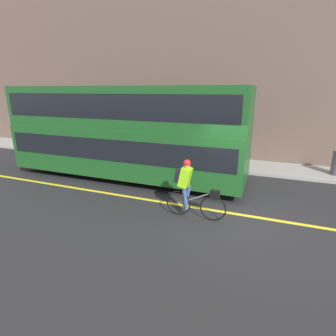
{
  "coord_description": "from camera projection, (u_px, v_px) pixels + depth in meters",
  "views": [
    {
      "loc": [
        0.56,
        -7.12,
        3.49
      ],
      "look_at": [
        -2.4,
        0.54,
        1.01
      ],
      "focal_mm": 28.0,
      "sensor_mm": 36.0,
      "label": 1
    }
  ],
  "objects": [
    {
      "name": "sidewalk_curb",
      "position": [
        252.0,
        167.0,
        12.07
      ],
      "size": [
        60.0,
        2.2,
        0.11
      ],
      "color": "gray",
      "rests_on": "ground_plane"
    },
    {
      "name": "cyclist_on_bike",
      "position": [
        190.0,
        187.0,
        7.24
      ],
      "size": [
        1.73,
        0.32,
        1.67
      ],
      "color": "black",
      "rests_on": "ground_plane"
    },
    {
      "name": "ground_plane",
      "position": [
        239.0,
        215.0,
        7.56
      ],
      "size": [
        80.0,
        80.0,
        0.0
      ],
      "primitive_type": "plane",
      "color": "#232326"
    },
    {
      "name": "road_center_line",
      "position": [
        239.0,
        214.0,
        7.6
      ],
      "size": [
        50.0,
        0.14,
        0.01
      ],
      "primitive_type": "cube",
      "color": "yellow",
      "rests_on": "ground_plane"
    },
    {
      "name": "building_facade",
      "position": [
        264.0,
        60.0,
        11.83
      ],
      "size": [
        60.0,
        0.3,
        9.52
      ],
      "color": "brown",
      "rests_on": "ground_plane"
    },
    {
      "name": "bus",
      "position": [
        126.0,
        129.0,
        10.31
      ],
      "size": [
        9.42,
        2.56,
        3.6
      ],
      "color": "black",
      "rests_on": "ground_plane"
    }
  ]
}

